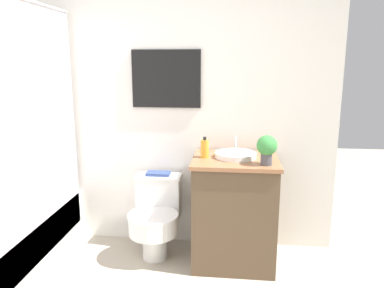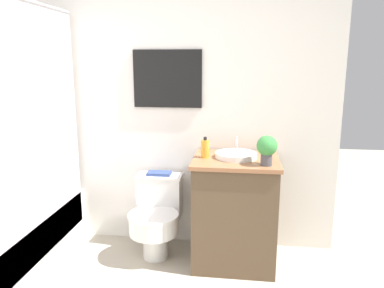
# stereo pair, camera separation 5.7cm
# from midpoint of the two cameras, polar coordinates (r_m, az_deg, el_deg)

# --- Properties ---
(wall_back) EXTENTS (3.28, 0.07, 2.50)m
(wall_back) POSITION_cam_midpoint_polar(r_m,az_deg,el_deg) (3.23, -6.97, 6.57)
(wall_back) COLOR white
(wall_back) RESTS_ON ground_plane
(shower_area) EXTENTS (0.57, 1.42, 1.98)m
(shower_area) POSITION_cam_midpoint_polar(r_m,az_deg,el_deg) (3.17, -25.26, -12.92)
(shower_area) COLOR white
(shower_area) RESTS_ON ground_plane
(toilet) EXTENTS (0.40, 0.54, 0.65)m
(toilet) POSITION_cam_midpoint_polar(r_m,az_deg,el_deg) (3.14, -4.91, -10.72)
(toilet) COLOR white
(toilet) RESTS_ON ground_plane
(vanity) EXTENTS (0.65, 0.58, 0.86)m
(vanity) POSITION_cam_midpoint_polar(r_m,az_deg,el_deg) (3.01, 7.04, -10.06)
(vanity) COLOR brown
(vanity) RESTS_ON ground_plane
(sink) EXTENTS (0.32, 0.35, 0.13)m
(sink) POSITION_cam_midpoint_polar(r_m,az_deg,el_deg) (2.90, 7.28, -1.68)
(sink) COLOR white
(sink) RESTS_ON vanity
(soap_bottle) EXTENTS (0.06, 0.06, 0.16)m
(soap_bottle) POSITION_cam_midpoint_polar(r_m,az_deg,el_deg) (2.86, 2.58, -0.71)
(soap_bottle) COLOR gold
(soap_bottle) RESTS_ON vanity
(potted_plant) EXTENTS (0.15, 0.15, 0.22)m
(potted_plant) POSITION_cam_midpoint_polar(r_m,az_deg,el_deg) (2.69, 11.94, -0.59)
(potted_plant) COLOR #4C4C51
(potted_plant) RESTS_ON vanity
(book_on_tank) EXTENTS (0.20, 0.11, 0.02)m
(book_on_tank) POSITION_cam_midpoint_polar(r_m,az_deg,el_deg) (3.16, -4.49, -4.48)
(book_on_tank) COLOR #33477F
(book_on_tank) RESTS_ON toilet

